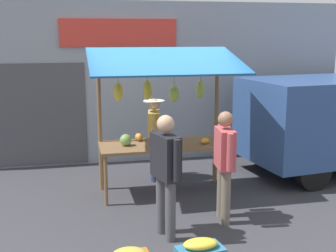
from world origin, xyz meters
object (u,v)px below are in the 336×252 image
at_px(shopper_in_grey_tee, 225,159).
at_px(shopper_with_shopping_bag, 166,168).
at_px(market_stall, 163,105).
at_px(vendor_with_sunhat, 154,133).

relative_size(shopper_in_grey_tee, shopper_with_shopping_bag, 0.97).
relative_size(market_stall, shopper_in_grey_tee, 1.52).
height_order(vendor_with_sunhat, shopper_with_shopping_bag, shopper_with_shopping_bag).
distance_m(market_stall, shopper_with_shopping_bag, 1.84).
relative_size(vendor_with_sunhat, shopper_in_grey_tee, 0.94).
bearing_deg(shopper_with_shopping_bag, market_stall, -25.53).
bearing_deg(shopper_in_grey_tee, shopper_with_shopping_bag, 117.00).
xyz_separation_m(vendor_with_sunhat, shopper_with_shopping_bag, (0.30, 2.45, 0.08)).
height_order(market_stall, vendor_with_sunhat, market_stall).
xyz_separation_m(market_stall, shopper_with_shopping_bag, (0.32, 1.73, -0.55)).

